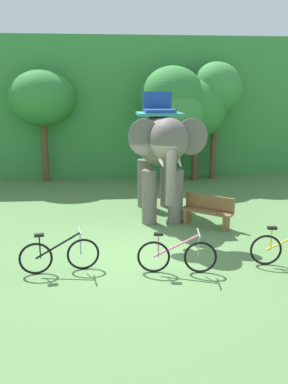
{
  "coord_description": "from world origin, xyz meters",
  "views": [
    {
      "loc": [
        -0.42,
        -8.96,
        3.82
      ],
      "look_at": [
        0.45,
        1.0,
        1.3
      ],
      "focal_mm": 37.83,
      "sensor_mm": 36.0,
      "label": 1
    }
  ],
  "objects_px": {
    "bike_pink": "(177,256)",
    "tree_far_right": "(196,109)",
    "tree_far_left": "(42,99)",
    "wooden_bench": "(208,210)",
    "elephant": "(161,146)",
    "bike_yellow": "(288,249)",
    "bike_black": "(59,255)",
    "tree_center_left": "(216,90)",
    "tree_left": "(174,115)",
    "tree_right": "(172,99)"
  },
  "relations": [
    {
      "from": "bike_pink",
      "to": "tree_far_right",
      "type": "bearing_deg",
      "value": 75.87
    },
    {
      "from": "tree_far_left",
      "to": "wooden_bench",
      "type": "xyz_separation_m",
      "value": [
        5.52,
        -6.48,
        -3.01
      ]
    },
    {
      "from": "elephant",
      "to": "bike_yellow",
      "type": "bearing_deg",
      "value": -57.42
    },
    {
      "from": "tree_far_left",
      "to": "bike_pink",
      "type": "bearing_deg",
      "value": -66.51
    },
    {
      "from": "tree_far_left",
      "to": "bike_yellow",
      "type": "height_order",
      "value": "tree_far_left"
    },
    {
      "from": "elephant",
      "to": "tree_far_left",
      "type": "bearing_deg",
      "value": 127.52
    },
    {
      "from": "bike_black",
      "to": "bike_yellow",
      "type": "relative_size",
      "value": 1.0
    },
    {
      "from": "bike_black",
      "to": "tree_center_left",
      "type": "bearing_deg",
      "value": 58.05
    },
    {
      "from": "tree_center_left",
      "to": "wooden_bench",
      "type": "relative_size",
      "value": 3.47
    },
    {
      "from": "tree_center_left",
      "to": "bike_black",
      "type": "distance_m",
      "value": 11.25
    },
    {
      "from": "tree_far_right",
      "to": "tree_center_left",
      "type": "distance_m",
      "value": 1.17
    },
    {
      "from": "bike_black",
      "to": "bike_yellow",
      "type": "distance_m",
      "value": 5.05
    },
    {
      "from": "tree_far_left",
      "to": "tree_left",
      "type": "xyz_separation_m",
      "value": [
        5.43,
        -0.63,
        -0.65
      ]
    },
    {
      "from": "tree_far_right",
      "to": "wooden_bench",
      "type": "relative_size",
      "value": 3.03
    },
    {
      "from": "tree_center_left",
      "to": "elephant",
      "type": "bearing_deg",
      "value": -119.27
    },
    {
      "from": "bike_black",
      "to": "bike_yellow",
      "type": "xyz_separation_m",
      "value": [
        5.05,
        -0.09,
        0.0
      ]
    },
    {
      "from": "tree_far_left",
      "to": "wooden_bench",
      "type": "bearing_deg",
      "value": -49.59
    },
    {
      "from": "tree_left",
      "to": "bike_yellow",
      "type": "distance_m",
      "value": 9.11
    },
    {
      "from": "bike_black",
      "to": "bike_yellow",
      "type": "height_order",
      "value": "same"
    },
    {
      "from": "tree_far_left",
      "to": "bike_pink",
      "type": "height_order",
      "value": "tree_far_left"
    },
    {
      "from": "tree_center_left",
      "to": "bike_black",
      "type": "relative_size",
      "value": 2.94
    },
    {
      "from": "bike_pink",
      "to": "bike_yellow",
      "type": "height_order",
      "value": "same"
    },
    {
      "from": "elephant",
      "to": "bike_black",
      "type": "distance_m",
      "value": 4.88
    },
    {
      "from": "tree_far_right",
      "to": "bike_pink",
      "type": "height_order",
      "value": "tree_far_right"
    },
    {
      "from": "tree_far_left",
      "to": "tree_center_left",
      "type": "distance_m",
      "value": 7.29
    },
    {
      "from": "tree_right",
      "to": "tree_far_right",
      "type": "bearing_deg",
      "value": 5.68
    },
    {
      "from": "tree_far_left",
      "to": "bike_black",
      "type": "bearing_deg",
      "value": -80.08
    },
    {
      "from": "tree_right",
      "to": "bike_black",
      "type": "height_order",
      "value": "tree_right"
    },
    {
      "from": "tree_center_left",
      "to": "bike_black",
      "type": "xyz_separation_m",
      "value": [
        -5.67,
        -9.09,
        -3.46
      ]
    },
    {
      "from": "tree_left",
      "to": "tree_center_left",
      "type": "distance_m",
      "value": 2.16
    },
    {
      "from": "bike_pink",
      "to": "bike_yellow",
      "type": "bearing_deg",
      "value": 3.65
    },
    {
      "from": "tree_left",
      "to": "bike_yellow",
      "type": "xyz_separation_m",
      "value": [
        1.24,
        -8.68,
        -2.46
      ]
    },
    {
      "from": "tree_far_right",
      "to": "tree_center_left",
      "type": "bearing_deg",
      "value": 10.82
    },
    {
      "from": "tree_left",
      "to": "elephant",
      "type": "relative_size",
      "value": 0.97
    },
    {
      "from": "elephant",
      "to": "bike_pink",
      "type": "bearing_deg",
      "value": -91.93
    },
    {
      "from": "tree_left",
      "to": "tree_center_left",
      "type": "xyz_separation_m",
      "value": [
        1.85,
        0.5,
        1.0
      ]
    },
    {
      "from": "tree_right",
      "to": "bike_pink",
      "type": "bearing_deg",
      "value": -97.96
    },
    {
      "from": "tree_far_right",
      "to": "elephant",
      "type": "xyz_separation_m",
      "value": [
        -2.18,
        -5.24,
        -0.86
      ]
    },
    {
      "from": "tree_far_right",
      "to": "bike_black",
      "type": "xyz_separation_m",
      "value": [
        -4.82,
        -8.92,
        -2.68
      ]
    },
    {
      "from": "bike_black",
      "to": "wooden_bench",
      "type": "height_order",
      "value": "bike_black"
    },
    {
      "from": "elephant",
      "to": "tree_left",
      "type": "bearing_deg",
      "value": 76.51
    },
    {
      "from": "tree_left",
      "to": "bike_black",
      "type": "height_order",
      "value": "tree_left"
    },
    {
      "from": "tree_left",
      "to": "bike_pink",
      "type": "bearing_deg",
      "value": -98.42
    },
    {
      "from": "tree_far_left",
      "to": "bike_black",
      "type": "relative_size",
      "value": 2.75
    },
    {
      "from": "tree_right",
      "to": "bike_yellow",
      "type": "height_order",
      "value": "tree_right"
    },
    {
      "from": "tree_left",
      "to": "bike_pink",
      "type": "distance_m",
      "value": 9.27
    },
    {
      "from": "tree_left",
      "to": "wooden_bench",
      "type": "distance_m",
      "value": 6.31
    },
    {
      "from": "tree_right",
      "to": "tree_left",
      "type": "relative_size",
      "value": 1.2
    },
    {
      "from": "tree_left",
      "to": "elephant",
      "type": "distance_m",
      "value": 5.08
    },
    {
      "from": "tree_right",
      "to": "tree_center_left",
      "type": "relative_size",
      "value": 0.96
    }
  ]
}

